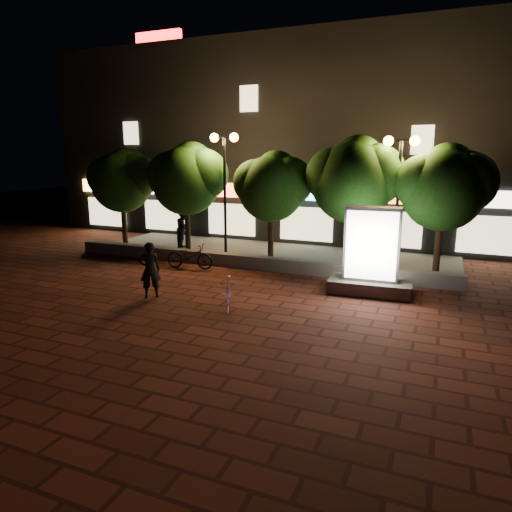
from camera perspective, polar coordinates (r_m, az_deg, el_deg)
The scene contains 16 objects.
ground at distance 14.71m, azimuth -7.50°, elevation -5.01°, with size 80.00×80.00×0.00m, color maroon.
retaining_wall at distance 18.08m, azimuth -1.21°, elevation -0.68°, with size 16.00×0.45×0.50m, color slate.
sidewalk at distance 20.38m, azimuth 1.61°, elevation 0.27°, with size 16.00×5.00×0.08m, color slate.
building_block at distance 26.06m, azimuth 6.92°, elevation 13.91°, with size 28.00×8.12×11.30m.
tree_far_left at distance 22.49m, azimuth -16.34°, elevation 9.33°, with size 3.36×2.80×4.63m.
tree_left at distance 20.49m, azimuth -8.57°, elevation 9.82°, with size 3.60×3.00×4.89m.
tree_mid at distance 18.77m, azimuth 2.12°, elevation 8.99°, with size 3.24×2.70×4.50m.
tree_right at distance 17.87m, azimuth 12.26°, elevation 9.63°, with size 3.72×3.10×5.07m.
tree_far_right at distance 17.59m, azimuth 22.62°, elevation 8.25°, with size 3.48×2.90×4.76m.
street_lamp_left at distance 19.30m, azimuth -3.97°, elevation 11.48°, with size 1.26×0.36×5.18m.
street_lamp_right at distance 17.37m, azimuth 17.57°, elevation 10.33°, with size 1.26×0.36×4.98m.
ad_kiosk at distance 15.10m, azimuth 14.25°, elevation -0.35°, with size 2.68×1.45×2.82m.
scooter_pink at distance 13.33m, azimuth -3.46°, elevation -4.71°, with size 0.44×1.55×0.93m, color #D084B7.
rider at distance 14.62m, azimuth -13.16°, elevation -1.70°, with size 0.65×0.43×1.78m, color black.
scooter_parked at distance 18.05m, azimuth -8.32°, elevation -0.02°, with size 0.67×1.91×1.00m, color black.
pedestrian at distance 21.60m, azimuth -9.05°, elevation 3.45°, with size 0.90×0.70×1.86m, color black.
Camera 1 is at (7.07, -12.09, 4.49)m, focal length 31.90 mm.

